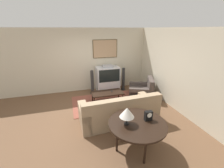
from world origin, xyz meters
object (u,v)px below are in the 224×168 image
(tv, at_px, (108,79))
(coffee_table, at_px, (107,93))
(console_table, at_px, (137,125))
(speaker_tower_left, at_px, (92,83))
(couch, at_px, (119,112))
(armchair, at_px, (142,91))
(table_lamp, at_px, (127,112))
(speaker_tower_right, at_px, (123,80))
(mantel_clock, at_px, (148,116))

(tv, distance_m, coffee_table, 1.15)
(console_table, height_order, speaker_tower_left, speaker_tower_left)
(couch, xyz_separation_m, speaker_tower_left, (-0.42, 2.31, 0.17))
(armchair, relative_size, coffee_table, 1.03)
(armchair, distance_m, coffee_table, 1.45)
(couch, bearing_deg, table_lamp, 76.27)
(table_lamp, bearing_deg, speaker_tower_right, 70.42)
(tv, xyz_separation_m, speaker_tower_left, (-0.71, -0.08, -0.08))
(tv, relative_size, speaker_tower_left, 1.16)
(couch, distance_m, speaker_tower_right, 2.52)
(tv, bearing_deg, mantel_clock, -90.20)
(table_lamp, relative_size, speaker_tower_left, 0.39)
(coffee_table, bearing_deg, console_table, -89.38)
(table_lamp, distance_m, speaker_tower_left, 3.52)
(tv, bearing_deg, couch, -96.94)
(mantel_clock, height_order, speaker_tower_left, speaker_tower_left)
(console_table, bearing_deg, armchair, 60.50)
(couch, relative_size, table_lamp, 5.87)
(armchair, height_order, coffee_table, armchair)
(couch, xyz_separation_m, armchair, (1.43, 1.32, -0.05))
(console_table, distance_m, mantel_clock, 0.32)
(couch, bearing_deg, tv, -99.13)
(armchair, distance_m, console_table, 2.92)
(couch, distance_m, console_table, 1.25)
(tv, bearing_deg, coffee_table, -105.92)
(console_table, xyz_separation_m, mantel_clock, (0.27, 0.02, 0.17))
(armchair, xyz_separation_m, coffee_table, (-1.45, -0.02, 0.10))
(couch, distance_m, mantel_clock, 1.32)
(table_lamp, bearing_deg, coffee_table, 84.92)
(table_lamp, distance_m, speaker_tower_right, 3.73)
(mantel_clock, bearing_deg, table_lamp, 179.88)
(speaker_tower_left, bearing_deg, table_lamp, -87.08)
(tv, xyz_separation_m, table_lamp, (-0.53, -3.56, 0.45))
(tv, relative_size, coffee_table, 1.02)
(couch, distance_m, table_lamp, 1.38)
(armchair, bearing_deg, coffee_table, -65.55)
(couch, height_order, console_table, couch)
(coffee_table, distance_m, table_lamp, 2.57)
(console_table, bearing_deg, couch, 90.37)
(tv, distance_m, table_lamp, 3.63)
(table_lamp, bearing_deg, tv, 81.53)
(mantel_clock, bearing_deg, speaker_tower_left, 101.30)
(table_lamp, xyz_separation_m, speaker_tower_left, (-0.18, 3.48, -0.52))
(tv, bearing_deg, speaker_tower_right, -6.63)
(coffee_table, xyz_separation_m, speaker_tower_left, (-0.40, 1.00, 0.12))
(couch, xyz_separation_m, coffee_table, (-0.02, 1.30, 0.06))
(tv, height_order, couch, tv)
(coffee_table, relative_size, speaker_tower_right, 1.14)
(speaker_tower_right, bearing_deg, mantel_clock, -101.69)
(couch, bearing_deg, speaker_tower_right, -115.59)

